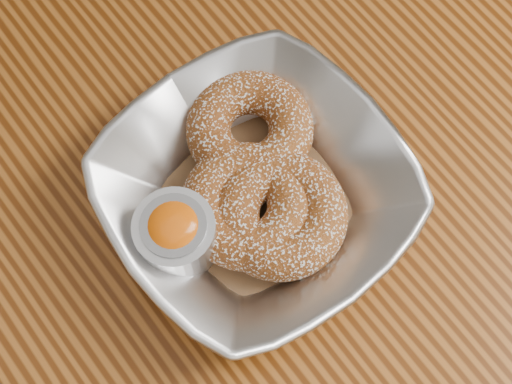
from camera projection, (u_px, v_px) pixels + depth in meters
ground_plane at (283, 312)px, 1.32m from camera, size 4.00×4.00×0.00m
table at (305, 163)px, 0.71m from camera, size 1.20×0.80×0.75m
serving_bowl at (256, 194)px, 0.57m from camera, size 0.21×0.21×0.05m
parchment at (256, 202)px, 0.58m from camera, size 0.20×0.20×0.00m
donut_back at (250, 129)px, 0.59m from camera, size 0.10×0.10×0.03m
donut_front at (280, 215)px, 0.56m from camera, size 0.10×0.10×0.03m
donut_extra at (247, 206)px, 0.56m from camera, size 0.11×0.11×0.03m
ramekin at (176, 235)px, 0.55m from camera, size 0.06×0.06×0.05m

